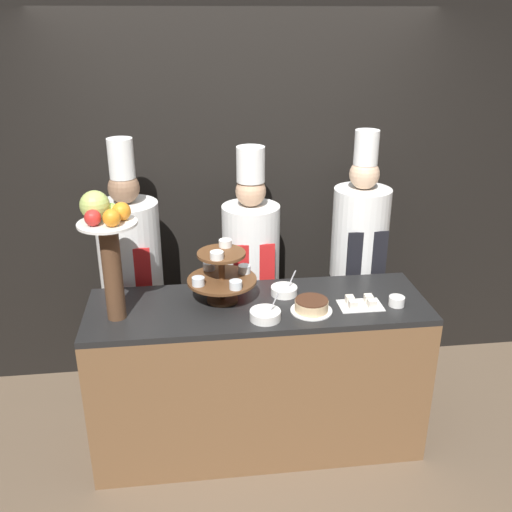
{
  "coord_description": "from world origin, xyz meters",
  "views": [
    {
      "loc": [
        -0.36,
        -2.51,
        2.45
      ],
      "look_at": [
        0.0,
        0.41,
        1.2
      ],
      "focal_mm": 40.0,
      "sensor_mm": 36.0,
      "label": 1
    }
  ],
  "objects_px": {
    "fruit_pedestal": "(107,238)",
    "serving_bowl_far": "(284,291)",
    "tiered_stand": "(222,273)",
    "chef_center_left": "(251,266)",
    "cake_square_tray": "(361,303)",
    "serving_bowl_near": "(265,315)",
    "cake_round": "(311,306)",
    "cup_white": "(397,301)",
    "chef_center_right": "(358,255)",
    "chef_left": "(131,270)"
  },
  "relations": [
    {
      "from": "fruit_pedestal",
      "to": "serving_bowl_far",
      "type": "height_order",
      "value": "fruit_pedestal"
    },
    {
      "from": "tiered_stand",
      "to": "chef_center_left",
      "type": "bearing_deg",
      "value": 65.5
    },
    {
      "from": "cake_square_tray",
      "to": "serving_bowl_near",
      "type": "height_order",
      "value": "serving_bowl_near"
    },
    {
      "from": "serving_bowl_far",
      "to": "chef_center_left",
      "type": "relative_size",
      "value": 0.09
    },
    {
      "from": "cake_round",
      "to": "cup_white",
      "type": "distance_m",
      "value": 0.49
    },
    {
      "from": "cup_white",
      "to": "chef_center_left",
      "type": "relative_size",
      "value": 0.05
    },
    {
      "from": "chef_center_left",
      "to": "cake_round",
      "type": "bearing_deg",
      "value": -68.96
    },
    {
      "from": "serving_bowl_far",
      "to": "chef_center_left",
      "type": "bearing_deg",
      "value": 107.72
    },
    {
      "from": "serving_bowl_far",
      "to": "cake_round",
      "type": "bearing_deg",
      "value": -62.71
    },
    {
      "from": "cup_white",
      "to": "chef_center_right",
      "type": "xyz_separation_m",
      "value": [
        -0.03,
        0.66,
        0.01
      ]
    },
    {
      "from": "cake_square_tray",
      "to": "chef_center_right",
      "type": "distance_m",
      "value": 0.66
    },
    {
      "from": "cup_white",
      "to": "chef_center_left",
      "type": "xyz_separation_m",
      "value": [
        -0.74,
        0.66,
        -0.03
      ]
    },
    {
      "from": "cake_round",
      "to": "chef_center_right",
      "type": "bearing_deg",
      "value": 55.38
    },
    {
      "from": "fruit_pedestal",
      "to": "cake_round",
      "type": "relative_size",
      "value": 3.01
    },
    {
      "from": "cup_white",
      "to": "serving_bowl_far",
      "type": "relative_size",
      "value": 0.57
    },
    {
      "from": "serving_bowl_near",
      "to": "serving_bowl_far",
      "type": "height_order",
      "value": "serving_bowl_near"
    },
    {
      "from": "cake_square_tray",
      "to": "chef_center_left",
      "type": "distance_m",
      "value": 0.84
    },
    {
      "from": "cake_square_tray",
      "to": "serving_bowl_near",
      "type": "distance_m",
      "value": 0.55
    },
    {
      "from": "fruit_pedestal",
      "to": "serving_bowl_far",
      "type": "xyz_separation_m",
      "value": [
        0.95,
        0.15,
        -0.43
      ]
    },
    {
      "from": "cake_square_tray",
      "to": "chef_center_left",
      "type": "bearing_deg",
      "value": 130.26
    },
    {
      "from": "fruit_pedestal",
      "to": "chef_center_right",
      "type": "distance_m",
      "value": 1.68
    },
    {
      "from": "serving_bowl_far",
      "to": "chef_left",
      "type": "bearing_deg",
      "value": 153.86
    },
    {
      "from": "tiered_stand",
      "to": "cake_square_tray",
      "type": "xyz_separation_m",
      "value": [
        0.76,
        -0.16,
        -0.15
      ]
    },
    {
      "from": "tiered_stand",
      "to": "chef_left",
      "type": "xyz_separation_m",
      "value": [
        -0.55,
        0.48,
        -0.17
      ]
    },
    {
      "from": "serving_bowl_far",
      "to": "cake_square_tray",
      "type": "bearing_deg",
      "value": -25.9
    },
    {
      "from": "cup_white",
      "to": "chef_center_right",
      "type": "height_order",
      "value": "chef_center_right"
    },
    {
      "from": "chef_left",
      "to": "chef_center_right",
      "type": "xyz_separation_m",
      "value": [
        1.48,
        0.0,
        0.03
      ]
    },
    {
      "from": "cake_round",
      "to": "serving_bowl_far",
      "type": "xyz_separation_m",
      "value": [
        -0.11,
        0.22,
        -0.01
      ]
    },
    {
      "from": "fruit_pedestal",
      "to": "cake_round",
      "type": "height_order",
      "value": "fruit_pedestal"
    },
    {
      "from": "cup_white",
      "to": "chef_center_right",
      "type": "distance_m",
      "value": 0.66
    },
    {
      "from": "fruit_pedestal",
      "to": "chef_center_right",
      "type": "bearing_deg",
      "value": 21.3
    },
    {
      "from": "tiered_stand",
      "to": "cake_round",
      "type": "height_order",
      "value": "tiered_stand"
    },
    {
      "from": "chef_left",
      "to": "cup_white",
      "type": "bearing_deg",
      "value": -23.51
    },
    {
      "from": "cake_square_tray",
      "to": "serving_bowl_far",
      "type": "distance_m",
      "value": 0.44
    },
    {
      "from": "fruit_pedestal",
      "to": "chef_left",
      "type": "height_order",
      "value": "chef_left"
    },
    {
      "from": "serving_bowl_far",
      "to": "chef_left",
      "type": "xyz_separation_m",
      "value": [
        -0.91,
        0.44,
        -0.02
      ]
    },
    {
      "from": "fruit_pedestal",
      "to": "chef_center_left",
      "type": "relative_size",
      "value": 0.4
    },
    {
      "from": "cake_round",
      "to": "serving_bowl_far",
      "type": "height_order",
      "value": "serving_bowl_far"
    },
    {
      "from": "tiered_stand",
      "to": "chef_left",
      "type": "bearing_deg",
      "value": 138.73
    },
    {
      "from": "cake_round",
      "to": "cake_square_tray",
      "type": "bearing_deg",
      "value": 5.4
    },
    {
      "from": "cake_square_tray",
      "to": "chef_left",
      "type": "bearing_deg",
      "value": 153.93
    },
    {
      "from": "cake_round",
      "to": "chef_center_left",
      "type": "bearing_deg",
      "value": 111.04
    },
    {
      "from": "cake_square_tray",
      "to": "chef_center_left",
      "type": "height_order",
      "value": "chef_center_left"
    },
    {
      "from": "serving_bowl_near",
      "to": "cake_square_tray",
      "type": "bearing_deg",
      "value": 8.61
    },
    {
      "from": "fruit_pedestal",
      "to": "cup_white",
      "type": "height_order",
      "value": "fruit_pedestal"
    },
    {
      "from": "tiered_stand",
      "to": "chef_center_right",
      "type": "xyz_separation_m",
      "value": [
        0.93,
        0.48,
        -0.14
      ]
    },
    {
      "from": "serving_bowl_near",
      "to": "chef_center_right",
      "type": "relative_size",
      "value": 0.09
    },
    {
      "from": "chef_center_right",
      "to": "chef_left",
      "type": "bearing_deg",
      "value": -180.0
    },
    {
      "from": "cup_white",
      "to": "serving_bowl_near",
      "type": "relative_size",
      "value": 0.53
    },
    {
      "from": "tiered_stand",
      "to": "serving_bowl_far",
      "type": "xyz_separation_m",
      "value": [
        0.36,
        0.03,
        -0.15
      ]
    }
  ]
}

